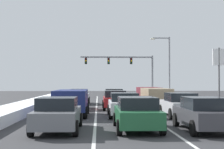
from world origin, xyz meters
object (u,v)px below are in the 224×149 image
object	(u,v)px
suv_tan_right_lane_third	(156,96)
sedan_white_center_lane_second	(124,105)
traffic_light_gantry	(127,65)
sedan_silver_right_lane_second	(180,105)
sedan_green_center_lane_nearest	(137,113)
sedan_silver_left_lane_fourth	(79,96)
suv_maroon_right_lane_fourth	(149,94)
sedan_red_center_lane_third	(115,100)
sedan_charcoal_right_lane_nearest	(204,114)
suv_navy_left_lane_second	(71,100)
sedan_charcoal_left_lane_third	(73,100)
sedan_black_center_lane_fourth	(114,96)
street_lamp_right_mid	(167,62)
sedan_gray_left_lane_nearest	(58,114)

from	to	relation	value
suv_tan_right_lane_third	sedan_white_center_lane_second	distance (m)	7.09
traffic_light_gantry	sedan_silver_right_lane_second	bearing A→B (deg)	-88.40
sedan_green_center_lane_nearest	sedan_silver_left_lane_fourth	distance (m)	19.06
suv_maroon_right_lane_fourth	sedan_red_center_lane_third	size ratio (longest dim) A/B	1.09
sedan_charcoal_right_lane_nearest	traffic_light_gantry	distance (m)	35.87
traffic_light_gantry	suv_tan_right_lane_third	bearing A→B (deg)	-88.90
sedan_silver_right_lane_second	suv_navy_left_lane_second	distance (m)	6.90
sedan_green_center_lane_nearest	sedan_white_center_lane_second	distance (m)	6.08
suv_tan_right_lane_third	sedan_white_center_lane_second	xyz separation A→B (m)	(-3.13, -6.36, -0.25)
sedan_silver_right_lane_second	sedan_charcoal_left_lane_third	world-z (taller)	same
suv_maroon_right_lane_fourth	sedan_charcoal_right_lane_nearest	bearing A→B (deg)	-90.97
suv_maroon_right_lane_fourth	sedan_black_center_lane_fourth	world-z (taller)	suv_maroon_right_lane_fourth
sedan_green_center_lane_nearest	street_lamp_right_mid	world-z (taller)	street_lamp_right_mid
sedan_gray_left_lane_nearest	suv_navy_left_lane_second	xyz separation A→B (m)	(0.07, 6.68, 0.25)
sedan_silver_right_lane_second	suv_navy_left_lane_second	xyz separation A→B (m)	(-6.87, 0.67, 0.25)
sedan_gray_left_lane_nearest	street_lamp_right_mid	world-z (taller)	street_lamp_right_mid
suv_maroon_right_lane_fourth	street_lamp_right_mid	distance (m)	11.94
sedan_charcoal_left_lane_third	traffic_light_gantry	xyz separation A→B (m)	(6.39, 23.14, 3.97)
sedan_charcoal_left_lane_third	suv_tan_right_lane_third	bearing A→B (deg)	2.05
sedan_white_center_lane_second	traffic_light_gantry	world-z (taller)	traffic_light_gantry
sedan_green_center_lane_nearest	sedan_red_center_lane_third	size ratio (longest dim) A/B	1.00
sedan_charcoal_right_lane_nearest	sedan_red_center_lane_third	bearing A→B (deg)	105.36
sedan_gray_left_lane_nearest	sedan_charcoal_left_lane_third	distance (m)	12.37
sedan_white_center_lane_second	street_lamp_right_mid	size ratio (longest dim) A/B	0.55
suv_maroon_right_lane_fourth	traffic_light_gantry	xyz separation A→B (m)	(-0.72, 16.98, 3.72)
suv_tan_right_lane_third	sedan_silver_right_lane_second	bearing A→B (deg)	-86.65
sedan_gray_left_lane_nearest	street_lamp_right_mid	bearing A→B (deg)	69.63
sedan_silver_right_lane_second	sedan_charcoal_left_lane_third	size ratio (longest dim) A/B	1.00
sedan_black_center_lane_fourth	traffic_light_gantry	xyz separation A→B (m)	(2.78, 16.79, 3.97)
sedan_gray_left_lane_nearest	sedan_red_center_lane_third	bearing A→B (deg)	75.53
suv_tan_right_lane_third	sedan_green_center_lane_nearest	xyz separation A→B (m)	(-3.01, -12.44, -0.25)
traffic_light_gantry	street_lamp_right_mid	size ratio (longest dim) A/B	1.34
sedan_silver_left_lane_fourth	sedan_gray_left_lane_nearest	bearing A→B (deg)	-89.71
sedan_red_center_lane_third	sedan_gray_left_lane_nearest	world-z (taller)	same
sedan_white_center_lane_second	sedan_red_center_lane_third	xyz separation A→B (m)	(-0.28, 5.91, 0.00)
sedan_charcoal_left_lane_third	sedan_red_center_lane_third	bearing A→B (deg)	-3.41
sedan_green_center_lane_nearest	sedan_charcoal_left_lane_third	xyz separation A→B (m)	(-3.83, 12.20, 0.00)
suv_tan_right_lane_third	sedan_silver_left_lane_fourth	bearing A→B (deg)	136.68
sedan_gray_left_lane_nearest	sedan_green_center_lane_nearest	bearing A→B (deg)	2.84
sedan_white_center_lane_second	sedan_silver_left_lane_fourth	size ratio (longest dim) A/B	1.00
sedan_red_center_lane_third	traffic_light_gantry	bearing A→B (deg)	82.74
sedan_red_center_lane_third	sedan_black_center_lane_fourth	xyz separation A→B (m)	(0.19, 6.55, 0.00)
sedan_silver_right_lane_second	suv_maroon_right_lane_fourth	bearing A→B (deg)	90.46
sedan_charcoal_left_lane_third	street_lamp_right_mid	xyz separation A→B (m)	(11.09, 16.73, 4.12)
suv_tan_right_lane_third	traffic_light_gantry	xyz separation A→B (m)	(-0.44, 22.89, 3.72)
suv_tan_right_lane_third	street_lamp_right_mid	size ratio (longest dim) A/B	0.60
suv_tan_right_lane_third	sedan_black_center_lane_fourth	xyz separation A→B (m)	(-3.22, 6.10, -0.25)
sedan_charcoal_right_lane_nearest	sedan_gray_left_lane_nearest	world-z (taller)	same
sedan_charcoal_right_lane_nearest	suv_maroon_right_lane_fourth	bearing A→B (deg)	89.03
sedan_silver_right_lane_second	sedan_green_center_lane_nearest	xyz separation A→B (m)	(-3.39, -5.83, 0.00)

